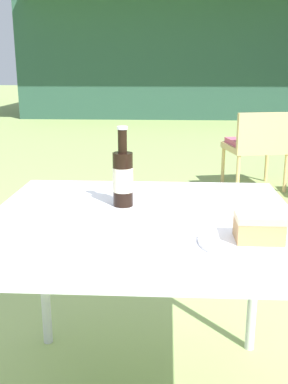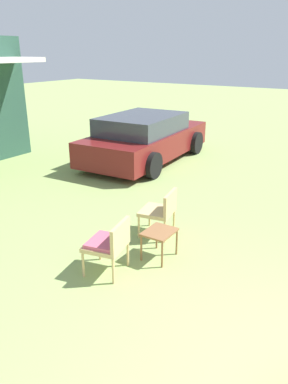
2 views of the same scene
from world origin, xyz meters
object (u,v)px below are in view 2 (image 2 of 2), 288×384
object	(u,v)px
wicker_chair_plain	(161,209)
parked_car	(145,138)
wicker_chair_cushioned	(109,242)
garden_side_table	(159,235)

from	to	relation	value
wicker_chair_plain	parked_car	bearing A→B (deg)	-154.45
wicker_chair_cushioned	garden_side_table	size ratio (longest dim) A/B	1.60
parked_car	wicker_chair_plain	distance (m)	4.59
wicker_chair_plain	garden_side_table	world-z (taller)	wicker_chair_plain
parked_car	garden_side_table	size ratio (longest dim) A/B	9.18
wicker_chair_plain	garden_side_table	xyz separation A→B (m)	(-0.66, -0.36, -0.08)
wicker_chair_cushioned	wicker_chair_plain	distance (m)	1.37
parked_car	garden_side_table	bearing A→B (deg)	-148.25
wicker_chair_cushioned	wicker_chair_plain	bearing A→B (deg)	167.55
parked_car	garden_side_table	distance (m)	5.34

